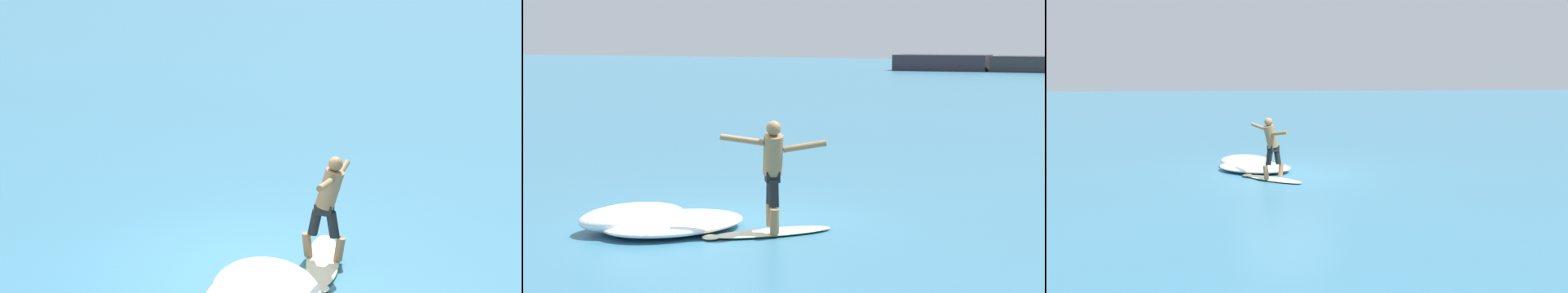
% 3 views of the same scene
% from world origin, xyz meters
% --- Properties ---
extents(ground_plane, '(200.00, 200.00, 0.00)m').
position_xyz_m(ground_plane, '(0.00, 0.00, 0.00)').
color(ground_plane, teal).
extents(surfboard, '(1.64, 1.69, 0.20)m').
position_xyz_m(surfboard, '(0.94, -0.45, 0.03)').
color(surfboard, beige).
rests_on(surfboard, ground).
extents(surfer, '(1.32, 0.91, 1.61)m').
position_xyz_m(surfer, '(0.99, -0.48, 1.00)').
color(surfer, olive).
rests_on(surfer, surfboard).
extents(wave_foam_at_tail, '(1.71, 1.94, 0.40)m').
position_xyz_m(wave_foam_at_tail, '(-1.00, -1.09, 0.20)').
color(wave_foam_at_tail, white).
rests_on(wave_foam_at_tail, ground).
extents(wave_foam_at_nose, '(2.39, 2.63, 0.25)m').
position_xyz_m(wave_foam_at_nose, '(-0.44, -0.86, 0.12)').
color(wave_foam_at_nose, white).
rests_on(wave_foam_at_nose, ground).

